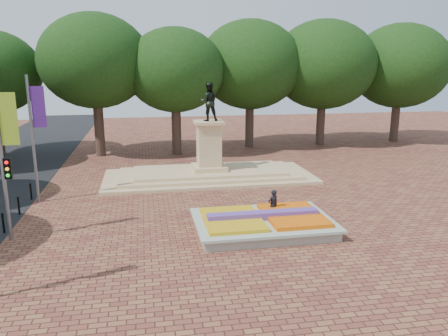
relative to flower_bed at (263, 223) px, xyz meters
name	(u,v)px	position (x,y,z in m)	size (l,w,h in m)	color
ground	(233,217)	(-1.03, 2.00, -0.38)	(90.00, 90.00, 0.00)	brown
flower_bed	(263,223)	(0.00, 0.00, 0.00)	(6.30, 4.30, 0.91)	gray
monument	(209,165)	(-1.03, 10.00, 0.50)	(14.00, 6.00, 6.40)	tan
tree_row_back	(218,75)	(1.31, 20.00, 6.29)	(44.80, 8.80, 10.43)	#3C2920
banner_poles	(2,154)	(-11.10, 0.69, 3.50)	(0.88, 11.17, 7.00)	slate
pedestrian	(273,205)	(0.79, 1.14, 0.42)	(0.58, 0.38, 1.59)	black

